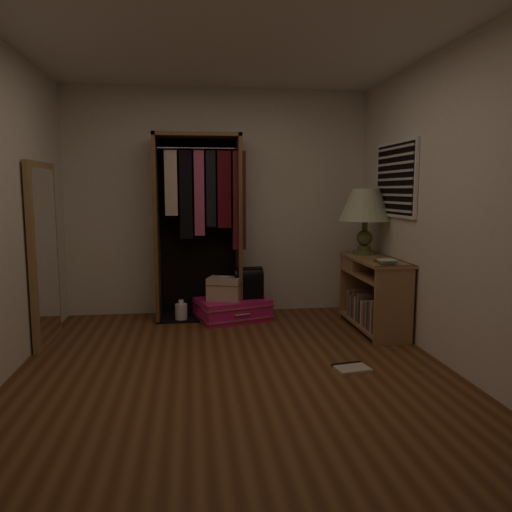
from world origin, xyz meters
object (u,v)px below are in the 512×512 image
console_bookshelf (373,291)px  train_case (225,288)px  black_bag (248,282)px  white_jug (181,312)px  open_wardrobe (202,210)px  floor_mirror (44,254)px  table_lamp (365,206)px  pink_suitcase (232,309)px

console_bookshelf → train_case: size_ratio=2.59×
console_bookshelf → black_bag: (-1.25, 0.59, 0.02)m
console_bookshelf → white_jug: 2.09m
open_wardrobe → floor_mirror: open_wardrobe is taller
white_jug → console_bookshelf: bearing=-15.9°
black_bag → train_case: bearing=-172.8°
console_bookshelf → open_wardrobe: open_wardrobe is taller
floor_mirror → black_bag: size_ratio=4.82×
table_lamp → white_jug: size_ratio=2.99×
floor_mirror → train_case: size_ratio=3.94×
floor_mirror → white_jug: 1.58m
pink_suitcase → train_case: (-0.08, -0.03, 0.24)m
open_wardrobe → floor_mirror: (-1.50, -0.77, -0.37)m
black_bag → table_lamp: 1.54m
console_bookshelf → black_bag: console_bookshelf is taller
floor_mirror → open_wardrobe: bearing=27.2°
open_wardrobe → black_bag: 0.95m
white_jug → floor_mirror: bearing=-154.3°
floor_mirror → pink_suitcase: floor_mirror is taller
table_lamp → black_bag: bearing=166.8°
console_bookshelf → table_lamp: size_ratio=1.58×
floor_mirror → black_bag: 2.14m
open_wardrobe → white_jug: bearing=-145.9°
table_lamp → pink_suitcase: bearing=169.8°
train_case → table_lamp: (1.51, -0.23, 0.90)m
open_wardrobe → pink_suitcase: (0.32, -0.18, -1.10)m
train_case → table_lamp: bearing=10.4°
train_case → pink_suitcase: bearing=37.5°
white_jug → train_case: bearing=-4.6°
table_lamp → white_jug: 2.32m
console_bookshelf → table_lamp: 0.92m
pink_suitcase → train_case: train_case is taller
floor_mirror → train_case: (1.73, 0.56, -0.49)m
open_wardrobe → pink_suitcase: open_wardrobe is taller
table_lamp → white_jug: bearing=172.4°
floor_mirror → white_jug: size_ratio=7.18×
black_bag → table_lamp: size_ratio=0.50×
pink_suitcase → black_bag: black_bag is taller
pink_suitcase → black_bag: (0.18, 0.04, 0.30)m
console_bookshelf → open_wardrobe: size_ratio=0.55×
open_wardrobe → floor_mirror: bearing=-152.8°
console_bookshelf → floor_mirror: (-3.24, -0.03, 0.45)m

